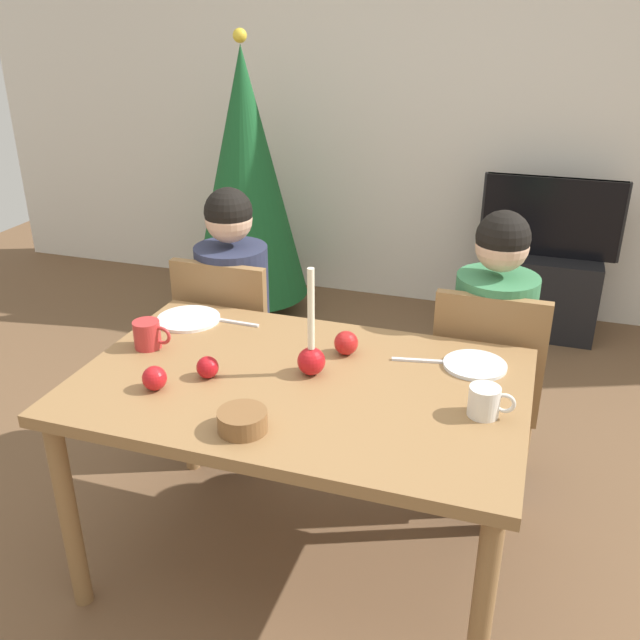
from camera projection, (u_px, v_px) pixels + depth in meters
name	position (u px, v px, depth m)	size (l,w,h in m)	color
ground_plane	(303.00, 562.00, 2.49)	(7.68, 7.68, 0.00)	brown
back_wall	(444.00, 99.00, 4.19)	(6.40, 0.10, 2.60)	silver
dining_table	(300.00, 403.00, 2.21)	(1.40, 0.90, 0.75)	olive
chair_left	(232.00, 343.00, 2.95)	(0.40, 0.40, 0.90)	olive
chair_right	(486.00, 381.00, 2.65)	(0.40, 0.40, 0.90)	olive
person_left_child	(235.00, 327.00, 2.95)	(0.30, 0.30, 1.17)	#33384C
person_right_child	(489.00, 364.00, 2.65)	(0.30, 0.30, 1.17)	#33384C
tv_stand	(541.00, 293.00, 4.17)	(0.64, 0.40, 0.48)	black
tv	(551.00, 217.00, 3.98)	(0.79, 0.05, 0.46)	black
christmas_tree	(246.00, 177.00, 4.15)	(0.72, 0.72, 1.71)	brown
candle_centerpiece	(311.00, 354.00, 2.18)	(0.09, 0.09, 0.36)	red
plate_left	(189.00, 319.00, 2.58)	(0.23, 0.23, 0.01)	white
plate_right	(475.00, 365.00, 2.25)	(0.21, 0.21, 0.01)	silver
mug_left	(148.00, 335.00, 2.36)	(0.14, 0.09, 0.10)	#B72D2D
mug_right	(485.00, 401.00, 1.97)	(0.13, 0.09, 0.09)	silver
fork_left	(236.00, 322.00, 2.56)	(0.18, 0.01, 0.01)	silver
fork_right	(419.00, 360.00, 2.28)	(0.18, 0.01, 0.01)	silver
bowl_walnuts	(242.00, 421.00, 1.91)	(0.14, 0.14, 0.06)	brown
apple_near_candle	(346.00, 343.00, 2.32)	(0.08, 0.08, 0.08)	#B41B1B
apple_by_left_plate	(154.00, 378.00, 2.11)	(0.08, 0.08, 0.08)	red
apple_by_right_mug	(208.00, 367.00, 2.18)	(0.07, 0.07, 0.07)	#B11118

